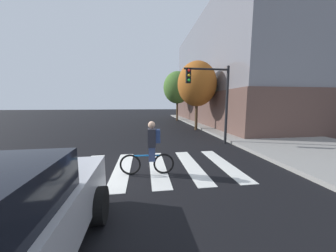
# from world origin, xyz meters

# --- Properties ---
(ground_plane) EXTENTS (120.00, 120.00, 0.00)m
(ground_plane) POSITION_xyz_m (0.00, 0.00, 0.00)
(ground_plane) COLOR black
(crosswalk_stripes) EXTENTS (6.62, 3.37, 0.01)m
(crosswalk_stripes) POSITION_xyz_m (0.57, 0.00, 0.01)
(crosswalk_stripes) COLOR silver
(crosswalk_stripes) RESTS_ON ground
(manhole_cover) EXTENTS (0.64, 0.64, 0.01)m
(manhole_cover) POSITION_xyz_m (-0.77, -1.85, 0.00)
(manhole_cover) COLOR #473D1E
(manhole_cover) RESTS_ON ground
(cyclist) EXTENTS (1.71, 0.37, 1.69)m
(cyclist) POSITION_xyz_m (0.92, -0.56, 0.84)
(cyclist) COLOR black
(cyclist) RESTS_ON ground
(traffic_light_near) EXTENTS (2.47, 0.28, 4.20)m
(traffic_light_near) POSITION_xyz_m (4.36, 3.04, 2.86)
(traffic_light_near) COLOR black
(traffic_light_near) RESTS_ON ground
(fire_hydrant) EXTENTS (0.33, 0.22, 0.78)m
(fire_hydrant) POSITION_xyz_m (7.68, 7.50, 0.53)
(fire_hydrant) COLOR gold
(fire_hydrant) RESTS_ON sidewalk
(street_tree_near) EXTENTS (3.16, 3.16, 5.63)m
(street_tree_near) POSITION_xyz_m (5.06, 8.09, 3.80)
(street_tree_near) COLOR #4C3823
(street_tree_near) RESTS_ON ground
(street_tree_mid) EXTENTS (3.52, 3.52, 6.27)m
(street_tree_mid) POSITION_xyz_m (4.99, 16.18, 4.23)
(street_tree_mid) COLOR #4C3823
(street_tree_mid) RESTS_ON ground
(corner_building) EXTENTS (19.17, 20.56, 11.39)m
(corner_building) POSITION_xyz_m (16.14, 13.66, 5.65)
(corner_building) COLOR brown
(corner_building) RESTS_ON ground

